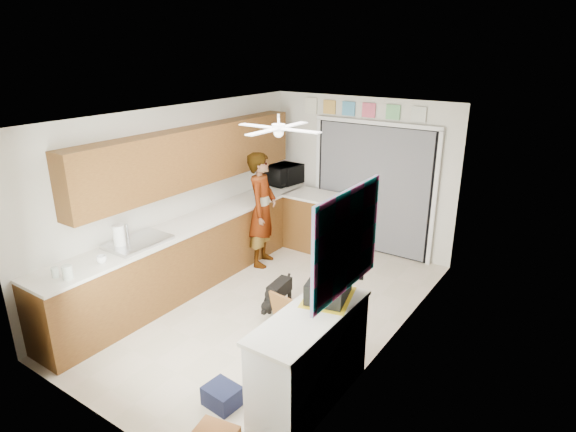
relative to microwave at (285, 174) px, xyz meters
The scene contains 40 objects.
floor 2.84m from the microwave, 59.36° to the right, with size 5.00×5.00×0.00m, color beige.
ceiling 2.96m from the microwave, 59.36° to the right, with size 5.00×5.00×0.00m, color white.
wall_back 1.36m from the microwave, 10.62° to the left, with size 3.20×3.20×0.00m, color silver.
wall_front 4.94m from the microwave, 74.33° to the right, with size 3.20×3.20×0.00m, color silver.
wall_left 2.27m from the microwave, 96.77° to the right, with size 5.00×5.00×0.00m, color silver.
wall_right 3.70m from the microwave, 37.49° to the right, with size 5.00×5.00×0.00m, color silver.
left_base_cabinets 2.35m from the microwave, 89.16° to the right, with size 0.60×4.80×0.90m, color brown.
left_countertop 2.26m from the microwave, 88.91° to the right, with size 0.62×4.80×0.04m, color white.
upper_cabinets 2.17m from the microwave, 92.99° to the right, with size 0.32×4.00×0.80m, color brown.
sink_basin 3.25m from the microwave, 89.24° to the right, with size 0.50×0.76×0.06m, color silver.
faucet 3.25m from the microwave, 92.59° to the right, with size 0.03×0.03×0.22m, color silver.
peninsula_base 1.09m from the microwave, 16.71° to the right, with size 1.00×0.60×0.90m, color brown.
peninsula_top 0.89m from the microwave, 16.71° to the right, with size 1.04×0.64×0.04m, color white.
back_opening_recess 1.60m from the microwave, ahead, with size 2.00×0.06×2.10m, color black.
curtain_panel 1.59m from the microwave, ahead, with size 1.90×0.03×2.05m, color slate.
door_trim_left 0.60m from the microwave, 18.65° to the left, with size 0.06×0.04×2.10m, color white.
door_trim_right 2.61m from the microwave, ahead, with size 0.06×0.04×2.10m, color white.
door_trim_head 1.89m from the microwave, ahead, with size 2.10×0.04×0.06m, color white.
header_frame_0 1.41m from the microwave, 16.71° to the left, with size 0.22×0.02×0.22m, color gold.
header_frame_1 1.62m from the microwave, 11.48° to the left, with size 0.22×0.02×0.22m, color #4893C2.
header_frame_2 1.87m from the microwave, ahead, with size 0.22×0.02×0.22m, color #DD526F.
header_frame_3 2.20m from the microwave, ahead, with size 0.22×0.02×0.22m, color #6ABA76.
header_frame_4 2.54m from the microwave, ahead, with size 0.22×0.02×0.22m, color silver.
route66_sign 1.27m from the microwave, 29.88° to the left, with size 0.22×0.02×0.26m, color silver.
right_counter_base 4.42m from the microwave, 52.13° to the right, with size 0.50×1.40×0.90m, color white.
right_counter_top 4.37m from the microwave, 52.23° to the right, with size 0.54×1.44×0.04m, color white.
abstract_painting 4.40m from the microwave, 48.13° to the right, with size 0.03×1.15×0.95m, color #ED57B9.
ceiling_fan 2.73m from the microwave, 56.97° to the right, with size 1.14×1.14×0.24m, color white.
microwave is the anchor object (origin of this frame).
cup 3.85m from the microwave, 87.65° to the right, with size 0.11×0.11×0.09m, color white.
jar_a 4.29m from the microwave, 87.39° to the right, with size 0.11×0.11×0.15m, color silver.
jar_b 4.34m from the microwave, 89.29° to the right, with size 0.07×0.07×0.11m, color silver.
paper_towel_roll 3.47m from the microwave, 90.23° to the right, with size 0.14×0.14×0.30m, color white.
suitcase 4.07m from the microwave, 49.29° to the right, with size 0.36×0.48×0.21m, color black.
suitcase_rim 4.07m from the microwave, 49.29° to the right, with size 0.44×0.58×0.02m, color yellow.
suitcase_lid 3.86m from the microwave, 46.47° to the right, with size 0.42×0.03×0.50m, color black.
navy_crate 4.60m from the microwave, 62.98° to the right, with size 0.32×0.27×0.20m, color black.
cabinet_door_panel 3.48m from the microwave, 54.94° to the right, with size 0.41×0.03×0.61m, color brown.
man 1.33m from the microwave, 70.68° to the right, with size 0.65×0.43×1.78m, color white.
dog 2.83m from the microwave, 56.78° to the right, with size 0.24×0.57×0.45m, color black.
Camera 1 is at (3.34, -4.48, 3.27)m, focal length 30.00 mm.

